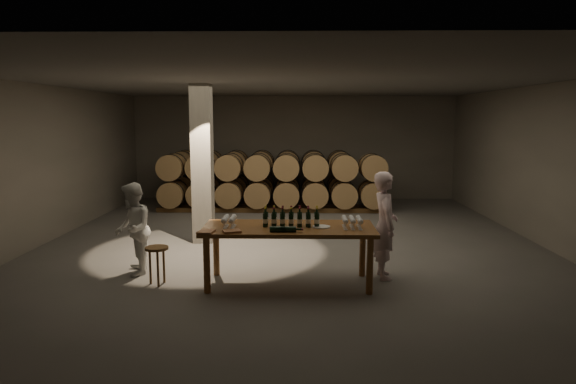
{
  "coord_description": "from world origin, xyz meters",
  "views": [
    {
      "loc": [
        0.15,
        -10.11,
        2.53
      ],
      "look_at": [
        -0.06,
        -0.22,
        1.1
      ],
      "focal_mm": 32.0,
      "sensor_mm": 36.0,
      "label": 1
    }
  ],
  "objects_px": {
    "bottle_cluster": "(291,219)",
    "person_woman": "(133,229)",
    "tasting_table": "(289,233)",
    "stool": "(157,254)",
    "notebook_near": "(232,231)",
    "plate": "(322,227)",
    "person_man": "(385,225)"
  },
  "relations": [
    {
      "from": "bottle_cluster",
      "to": "person_woman",
      "type": "relative_size",
      "value": 0.57
    },
    {
      "from": "tasting_table",
      "to": "stool",
      "type": "distance_m",
      "value": 2.03
    },
    {
      "from": "tasting_table",
      "to": "notebook_near",
      "type": "distance_m",
      "value": 0.91
    },
    {
      "from": "tasting_table",
      "to": "bottle_cluster",
      "type": "distance_m",
      "value": 0.22
    },
    {
      "from": "tasting_table",
      "to": "plate",
      "type": "height_order",
      "value": "plate"
    },
    {
      "from": "notebook_near",
      "to": "person_woman",
      "type": "xyz_separation_m",
      "value": [
        -1.72,
        0.85,
        -0.16
      ]
    },
    {
      "from": "bottle_cluster",
      "to": "person_man",
      "type": "bearing_deg",
      "value": 12.43
    },
    {
      "from": "stool",
      "to": "tasting_table",
      "type": "bearing_deg",
      "value": 1.91
    },
    {
      "from": "tasting_table",
      "to": "person_woman",
      "type": "xyz_separation_m",
      "value": [
        -2.53,
        0.45,
        -0.04
      ]
    },
    {
      "from": "notebook_near",
      "to": "person_man",
      "type": "relative_size",
      "value": 0.15
    },
    {
      "from": "bottle_cluster",
      "to": "stool",
      "type": "xyz_separation_m",
      "value": [
        -2.05,
        -0.1,
        -0.52
      ]
    },
    {
      "from": "notebook_near",
      "to": "person_man",
      "type": "height_order",
      "value": "person_man"
    },
    {
      "from": "tasting_table",
      "to": "notebook_near",
      "type": "xyz_separation_m",
      "value": [
        -0.81,
        -0.4,
        0.12
      ]
    },
    {
      "from": "plate",
      "to": "person_man",
      "type": "xyz_separation_m",
      "value": [
        1.02,
        0.4,
        -0.06
      ]
    },
    {
      "from": "notebook_near",
      "to": "person_woman",
      "type": "bearing_deg",
      "value": 134.47
    },
    {
      "from": "bottle_cluster",
      "to": "person_man",
      "type": "xyz_separation_m",
      "value": [
        1.48,
        0.33,
        -0.16
      ]
    },
    {
      "from": "tasting_table",
      "to": "stool",
      "type": "bearing_deg",
      "value": -178.09
    },
    {
      "from": "plate",
      "to": "person_woman",
      "type": "relative_size",
      "value": 0.18
    },
    {
      "from": "bottle_cluster",
      "to": "person_woman",
      "type": "distance_m",
      "value": 2.62
    },
    {
      "from": "notebook_near",
      "to": "stool",
      "type": "bearing_deg",
      "value": 145.19
    },
    {
      "from": "tasting_table",
      "to": "person_woman",
      "type": "distance_m",
      "value": 2.57
    },
    {
      "from": "person_woman",
      "to": "tasting_table",
      "type": "bearing_deg",
      "value": 64.38
    },
    {
      "from": "notebook_near",
      "to": "person_man",
      "type": "bearing_deg",
      "value": -1.07
    },
    {
      "from": "bottle_cluster",
      "to": "tasting_table",
      "type": "bearing_deg",
      "value": -134.85
    },
    {
      "from": "bottle_cluster",
      "to": "plate",
      "type": "distance_m",
      "value": 0.48
    },
    {
      "from": "plate",
      "to": "person_woman",
      "type": "height_order",
      "value": "person_woman"
    },
    {
      "from": "bottle_cluster",
      "to": "person_woman",
      "type": "bearing_deg",
      "value": 170.87
    },
    {
      "from": "tasting_table",
      "to": "person_man",
      "type": "relative_size",
      "value": 1.53
    },
    {
      "from": "tasting_table",
      "to": "notebook_near",
      "type": "height_order",
      "value": "notebook_near"
    },
    {
      "from": "stool",
      "to": "person_woman",
      "type": "xyz_separation_m",
      "value": [
        -0.53,
        0.52,
        0.27
      ]
    },
    {
      "from": "bottle_cluster",
      "to": "plate",
      "type": "relative_size",
      "value": 3.21
    },
    {
      "from": "person_man",
      "to": "plate",
      "type": "bearing_deg",
      "value": 109.01
    }
  ]
}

